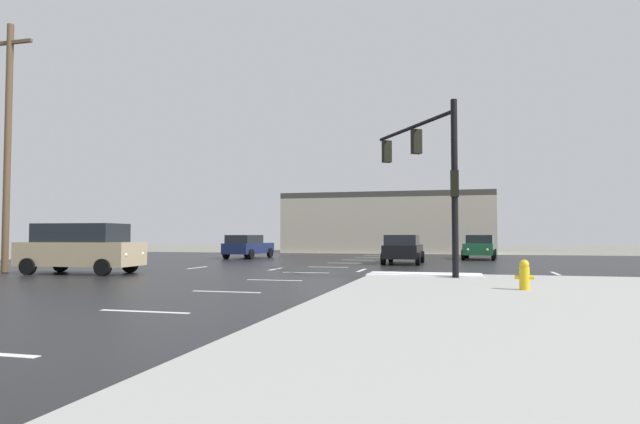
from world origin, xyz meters
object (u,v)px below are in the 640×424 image
object	(u,v)px
suv_tan	(81,247)
sedan_green	(480,246)
sedan_navy	(248,246)
utility_pole_mid	(8,142)
fire_hydrant	(524,275)
sedan_black	(403,249)
traffic_signal_mast	(430,163)

from	to	relation	value
suv_tan	sedan_green	bearing A→B (deg)	44.99
sedan_navy	utility_pole_mid	xyz separation A→B (m)	(-4.80, -15.46, 4.73)
fire_hydrant	sedan_green	size ratio (longest dim) A/B	0.17
utility_pole_mid	fire_hydrant	bearing A→B (deg)	-10.62
sedan_navy	sedan_green	xyz separation A→B (m)	(15.23, 2.55, 0.00)
sedan_black	sedan_green	world-z (taller)	same
sedan_black	sedan_navy	bearing A→B (deg)	67.57
fire_hydrant	sedan_green	world-z (taller)	sedan_green
traffic_signal_mast	utility_pole_mid	distance (m)	17.81
traffic_signal_mast	sedan_navy	bearing A→B (deg)	9.49
traffic_signal_mast	sedan_black	bearing A→B (deg)	-21.36
traffic_signal_mast	suv_tan	xyz separation A→B (m)	(-13.87, -1.45, -3.15)
sedan_navy	utility_pole_mid	distance (m)	16.87
sedan_black	utility_pole_mid	xyz separation A→B (m)	(-15.76, -10.85, 4.73)
sedan_navy	sedan_green	bearing A→B (deg)	-76.26
traffic_signal_mast	fire_hydrant	xyz separation A→B (m)	(2.68, -5.16, -3.71)
utility_pole_mid	suv_tan	bearing A→B (deg)	-1.70
traffic_signal_mast	sedan_black	distance (m)	10.29
fire_hydrant	sedan_black	distance (m)	15.39
traffic_signal_mast	utility_pole_mid	world-z (taller)	utility_pole_mid
suv_tan	utility_pole_mid	world-z (taller)	utility_pole_mid
suv_tan	utility_pole_mid	xyz separation A→B (m)	(-3.85, 0.11, 4.49)
traffic_signal_mast	sedan_green	world-z (taller)	traffic_signal_mast
traffic_signal_mast	fire_hydrant	world-z (taller)	traffic_signal_mast
traffic_signal_mast	fire_hydrant	distance (m)	6.90
suv_tan	sedan_navy	xyz separation A→B (m)	(0.95, 15.58, -0.24)
suv_tan	sedan_green	distance (m)	24.30
sedan_black	utility_pole_mid	world-z (taller)	utility_pole_mid
traffic_signal_mast	utility_pole_mid	size ratio (longest dim) A/B	0.57
traffic_signal_mast	sedan_green	size ratio (longest dim) A/B	1.31
fire_hydrant	sedan_green	bearing A→B (deg)	90.97
fire_hydrant	sedan_navy	distance (m)	24.81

